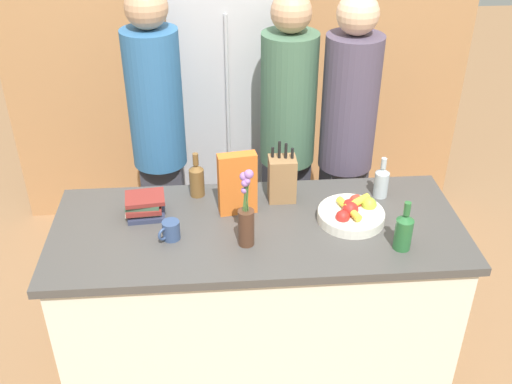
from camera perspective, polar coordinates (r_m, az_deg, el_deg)
ground_plane at (r=3.33m, az=0.13°, el=-16.00°), size 14.00×14.00×0.00m
kitchen_island at (r=3.01m, az=0.14°, el=-10.21°), size 1.88×0.77×0.90m
back_wall_wood at (r=4.00m, az=-1.69°, el=14.83°), size 3.08×0.12×2.60m
refrigerator at (r=3.77m, az=-1.99°, el=8.52°), size 0.73×0.63×1.96m
fruit_bowl at (r=2.78m, az=9.10°, el=-1.98°), size 0.31×0.31×0.10m
knife_block at (r=2.86m, az=2.49°, el=1.30°), size 0.13×0.11×0.31m
flower_vase at (r=2.54m, az=-0.94°, el=-2.51°), size 0.07×0.07×0.37m
cereal_box at (r=2.74m, az=-1.78°, el=0.79°), size 0.18×0.08×0.30m
coffee_mug at (r=2.65m, az=-8.14°, el=-3.64°), size 0.10×0.09×0.09m
book_stack at (r=2.82m, az=-10.57°, el=-1.29°), size 0.19×0.17×0.10m
bottle_oil at (r=2.96m, az=11.87°, el=1.00°), size 0.07×0.07×0.21m
bottle_vinegar at (r=2.92m, az=-5.67°, el=1.25°), size 0.07×0.07×0.23m
bottle_wine at (r=2.62m, az=13.89°, el=-3.57°), size 0.08×0.08×0.23m
person_at_sink at (r=3.25m, az=-9.30°, el=5.55°), size 0.29×0.29×1.82m
person_in_blue at (r=3.29m, az=3.02°, el=5.65°), size 0.30×0.30×1.78m
person_in_red_tee at (r=3.25m, az=8.65°, el=5.20°), size 0.29×0.29×1.79m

